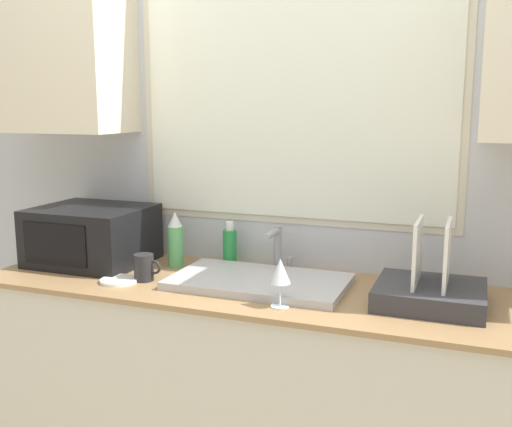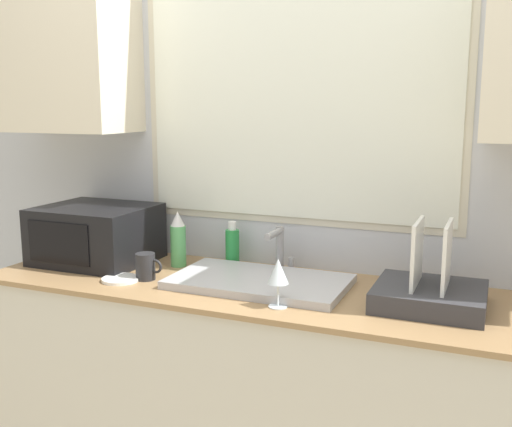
{
  "view_description": "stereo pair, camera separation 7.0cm",
  "coord_description": "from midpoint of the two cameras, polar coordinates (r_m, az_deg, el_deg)",
  "views": [
    {
      "loc": [
        0.72,
        -1.71,
        1.57
      ],
      "look_at": [
        -0.03,
        0.27,
        1.18
      ],
      "focal_mm": 42.0,
      "sensor_mm": 36.0,
      "label": 1
    },
    {
      "loc": [
        0.78,
        -1.69,
        1.57
      ],
      "look_at": [
        -0.03,
        0.27,
        1.18
      ],
      "focal_mm": 42.0,
      "sensor_mm": 36.0,
      "label": 2
    }
  ],
  "objects": [
    {
      "name": "countertop",
      "position": [
        2.42,
        0.15,
        -17.24
      ],
      "size": [
        2.21,
        0.64,
        0.9
      ],
      "color": "beige",
      "rests_on": "ground_plane"
    },
    {
      "name": "wall_back",
      "position": [
        2.43,
        2.62,
        6.48
      ],
      "size": [
        6.0,
        0.38,
        2.6
      ],
      "color": "silver",
      "rests_on": "ground_plane"
    },
    {
      "name": "sink_basin",
      "position": [
        2.25,
        -0.59,
        -6.5
      ],
      "size": [
        0.65,
        0.38,
        0.03
      ],
      "color": "#B2B2B7",
      "rests_on": "countertop"
    },
    {
      "name": "faucet",
      "position": [
        2.4,
        1.23,
        -3.08
      ],
      "size": [
        0.08,
        0.16,
        0.18
      ],
      "color": "#99999E",
      "rests_on": "countertop"
    },
    {
      "name": "microwave",
      "position": [
        2.65,
        -16.07,
        -1.99
      ],
      "size": [
        0.46,
        0.4,
        0.24
      ],
      "color": "black",
      "rests_on": "countertop"
    },
    {
      "name": "dish_rack",
      "position": [
        2.11,
        15.35,
        -7.02
      ],
      "size": [
        0.36,
        0.33,
        0.29
      ],
      "color": "#333338",
      "rests_on": "countertop"
    },
    {
      "name": "spray_bottle",
      "position": [
        2.51,
        -8.47,
        -2.57
      ],
      "size": [
        0.06,
        0.06,
        0.23
      ],
      "color": "#59B266",
      "rests_on": "countertop"
    },
    {
      "name": "soap_bottle",
      "position": [
        2.52,
        -3.3,
        -3.14
      ],
      "size": [
        0.06,
        0.06,
        0.19
      ],
      "color": "#268C3F",
      "rests_on": "countertop"
    },
    {
      "name": "mug_near_sink",
      "position": [
        2.35,
        -11.42,
        -5.06
      ],
      "size": [
        0.11,
        0.08,
        0.1
      ],
      "color": "#262628",
      "rests_on": "countertop"
    },
    {
      "name": "wine_glass",
      "position": [
        1.99,
        1.31,
        -5.63
      ],
      "size": [
        0.07,
        0.07,
        0.17
      ],
      "color": "silver",
      "rests_on": "countertop"
    },
    {
      "name": "small_plate",
      "position": [
        2.36,
        -13.76,
        -6.22
      ],
      "size": [
        0.14,
        0.14,
        0.01
      ],
      "color": "white",
      "rests_on": "countertop"
    }
  ]
}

